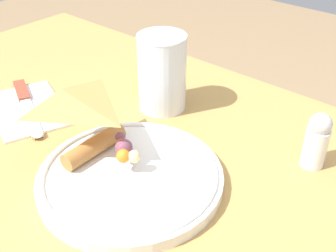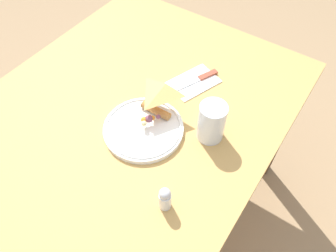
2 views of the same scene
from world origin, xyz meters
name	(u,v)px [view 2 (image 2 of 2)]	position (x,y,z in m)	size (l,w,h in m)	color
ground_plane	(136,213)	(0.00, 0.00, 0.00)	(6.00, 6.00, 0.00)	#997A56
dining_table	(121,137)	(0.00, 0.00, 0.62)	(1.23, 0.89, 0.70)	tan
plate_pizza	(144,127)	(-0.02, 0.09, 0.72)	(0.24, 0.24, 0.05)	white
milk_glass	(211,123)	(-0.11, 0.26, 0.76)	(0.08, 0.08, 0.12)	white
napkin_folded	(194,82)	(-0.27, 0.11, 0.71)	(0.19, 0.16, 0.00)	white
butter_knife	(196,80)	(-0.28, 0.11, 0.71)	(0.18, 0.10, 0.01)	#99422D
salt_shaker	(165,198)	(0.15, 0.28, 0.75)	(0.03, 0.03, 0.08)	white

